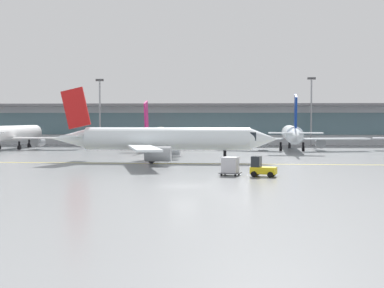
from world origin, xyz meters
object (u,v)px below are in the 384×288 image
at_px(gate_airplane_2, 155,135).
at_px(gate_airplane_3, 292,134).
at_px(apron_light_mast_2, 311,109).
at_px(baggage_tug, 261,168).
at_px(cargo_dolly_lead, 230,166).
at_px(apron_light_mast_1, 100,109).
at_px(gate_airplane_1, 12,134).
at_px(taxiing_regional_jet, 164,140).

bearing_deg(gate_airplane_2, gate_airplane_3, -97.64).
relative_size(gate_airplane_2, apron_light_mast_2, 1.84).
bearing_deg(baggage_tug, gate_airplane_2, 125.27).
distance_m(cargo_dolly_lead, apron_light_mast_1, 69.11).
distance_m(gate_airplane_3, apron_light_mast_1, 44.14).
distance_m(baggage_tug, cargo_dolly_lead, 3.34).
relative_size(gate_airplane_1, taxiing_regional_jet, 0.98).
distance_m(baggage_tug, apron_light_mast_1, 71.35).
bearing_deg(taxiing_regional_jet, gate_airplane_3, 55.83).
bearing_deg(gate_airplane_1, gate_airplane_3, -88.26).
bearing_deg(gate_airplane_3, gate_airplane_1, 93.25).
distance_m(gate_airplane_2, apron_light_mast_2, 36.67).
xyz_separation_m(apron_light_mast_1, apron_light_mast_2, (47.45, 1.61, 0.16)).
height_order(gate_airplane_2, cargo_dolly_lead, gate_airplane_2).
xyz_separation_m(baggage_tug, apron_light_mast_2, (16.43, 65.44, 7.48)).
bearing_deg(gate_airplane_2, gate_airplane_1, 96.96).
bearing_deg(cargo_dolly_lead, gate_airplane_2, 122.30).
bearing_deg(baggage_tug, gate_airplane_3, 95.48).
bearing_deg(gate_airplane_2, baggage_tug, -160.17).
distance_m(gate_airplane_3, cargo_dolly_lead, 48.19).
distance_m(taxiing_regional_jet, baggage_tug, 21.69).
relative_size(taxiing_regional_jet, baggage_tug, 10.90).
xyz_separation_m(gate_airplane_2, taxiing_regional_jet, (5.25, -33.67, 0.33)).
height_order(cargo_dolly_lead, apron_light_mast_1, apron_light_mast_1).
xyz_separation_m(cargo_dolly_lead, apron_light_mast_2, (19.62, 64.47, 7.32)).
bearing_deg(gate_airplane_2, apron_light_mast_1, 50.40).
xyz_separation_m(gate_airplane_3, apron_light_mast_1, (-40.64, 16.44, 5.14)).
bearing_deg(gate_airplane_3, taxiing_regional_jet, 148.73).
bearing_deg(gate_airplane_3, apron_light_mast_1, 72.89).
bearing_deg(taxiing_regional_jet, apron_light_mast_1, 114.71).
bearing_deg(cargo_dolly_lead, apron_light_mast_2, 90.03).
xyz_separation_m(gate_airplane_1, cargo_dolly_lead, (42.20, -48.02, -2.02)).
bearing_deg(gate_airplane_1, baggage_tug, -133.78).
xyz_separation_m(gate_airplane_1, baggage_tug, (45.39, -49.00, -2.18)).
relative_size(gate_airplane_3, baggage_tug, 10.69).
bearing_deg(apron_light_mast_1, apron_light_mast_2, 1.94).
bearing_deg(gate_airplane_1, cargo_dolly_lead, -135.28).
xyz_separation_m(gate_airplane_2, cargo_dolly_lead, (13.92, -50.72, -1.75)).
bearing_deg(taxiing_regional_jet, cargo_dolly_lead, -61.02).
bearing_deg(baggage_tug, apron_light_mast_1, 132.87).
relative_size(taxiing_regional_jet, cargo_dolly_lead, 12.75).
bearing_deg(gate_airplane_1, apron_light_mast_1, -40.69).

